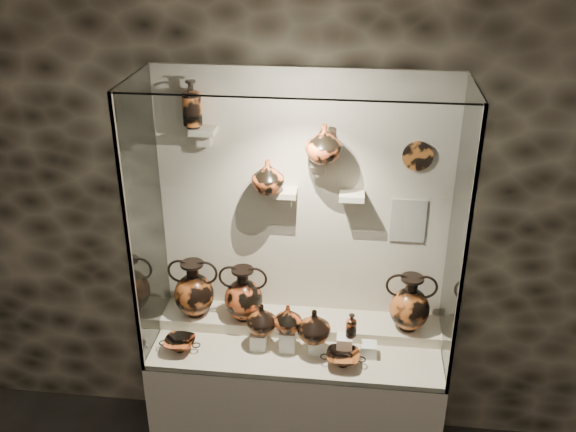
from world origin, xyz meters
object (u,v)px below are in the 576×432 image
object	(u,v)px
amphora_mid	(243,293)
kylix_right	(343,358)
lekythos_small	(351,324)
jug_a	(262,319)
kylix_left	(180,344)
amphora_right	(410,302)
jug_b	(288,318)
jug_c	(314,326)
lekythos_tall	(192,102)
ovoid_vase_b	(324,143)
ovoid_vase_a	(268,176)
amphora_left	(194,288)

from	to	relation	value
amphora_mid	kylix_right	distance (m)	0.71
lekythos_small	kylix_right	size ratio (longest dim) A/B	0.69
jug_a	kylix_left	bearing A→B (deg)	-172.96
amphora_right	jug_b	world-z (taller)	amphora_right
jug_c	lekythos_small	bearing A→B (deg)	9.36
amphora_mid	lekythos_tall	world-z (taller)	lekythos_tall
amphora_mid	amphora_right	bearing A→B (deg)	13.51
kylix_right	ovoid_vase_b	bearing A→B (deg)	116.41
kylix_right	amphora_right	bearing A→B (deg)	40.68
amphora_right	kylix_left	distance (m)	1.36
jug_c	kylix_right	world-z (taller)	jug_c
amphora_right	amphora_mid	bearing A→B (deg)	167.85
jug_b	jug_a	bearing A→B (deg)	-168.22
amphora_right	ovoid_vase_b	bearing A→B (deg)	162.68
amphora_right	jug_a	world-z (taller)	amphora_right
kylix_left	lekythos_tall	size ratio (longest dim) A/B	0.80
kylix_left	ovoid_vase_a	distance (m)	1.10
lekythos_small	ovoid_vase_a	distance (m)	0.96
jug_c	lekythos_small	xyz separation A→B (m)	(0.21, 0.02, 0.01)
kylix_right	ovoid_vase_b	xyz separation A→B (m)	(-0.16, 0.34, 1.14)
ovoid_vase_b	jug_c	bearing A→B (deg)	-95.37
jug_c	ovoid_vase_b	bearing A→B (deg)	90.89
lekythos_small	ovoid_vase_b	distance (m)	1.03
amphora_right	lekythos_small	distance (m)	0.39
amphora_right	ovoid_vase_a	xyz separation A→B (m)	(-0.84, 0.05, 0.74)
kylix_left	ovoid_vase_a	xyz separation A→B (m)	(0.48, 0.33, 0.94)
ovoid_vase_a	lekythos_small	bearing A→B (deg)	-11.31
lekythos_tall	kylix_left	bearing A→B (deg)	-84.98
jug_a	ovoid_vase_a	world-z (taller)	ovoid_vase_a
jug_b	lekythos_tall	bearing A→B (deg)	169.42
lekythos_tall	amphora_left	bearing A→B (deg)	-99.23
ovoid_vase_b	kylix_left	bearing A→B (deg)	-159.90
lekythos_small	amphora_left	bearing A→B (deg)	-173.43
jug_b	kylix_right	distance (m)	0.38
jug_a	ovoid_vase_a	xyz separation A→B (m)	(0.01, 0.23, 0.79)
amphora_mid	kylix_left	world-z (taller)	amphora_mid
jug_c	kylix_left	world-z (taller)	jug_c
ovoid_vase_a	ovoid_vase_b	size ratio (longest dim) A/B	0.92
kylix_right	jug_c	bearing A→B (deg)	154.46
amphora_mid	ovoid_vase_b	bearing A→B (deg)	19.51
amphora_right	jug_b	distance (m)	0.72
amphora_mid	jug_c	size ratio (longest dim) A/B	1.74
lekythos_small	lekythos_tall	bearing A→B (deg)	-179.06
amphora_mid	jug_a	world-z (taller)	amphora_mid
lekythos_tall	ovoid_vase_b	size ratio (longest dim) A/B	1.38
jug_a	jug_b	distance (m)	0.16
amphora_left	lekythos_small	size ratio (longest dim) A/B	2.17
jug_a	kylix_right	world-z (taller)	jug_a
amphora_right	amphora_left	bearing A→B (deg)	167.30
ovoid_vase_a	amphora_right	bearing A→B (deg)	11.15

